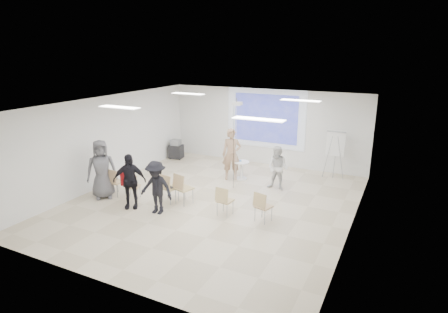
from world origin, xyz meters
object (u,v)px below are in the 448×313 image
at_px(chair_far_left, 115,180).
at_px(av_cart, 176,150).
at_px(player_left, 232,151).
at_px(chair_left_inner, 168,186).
at_px(chair_center, 182,186).
at_px(chair_right_inner, 224,199).
at_px(pedestal_table, 242,169).
at_px(player_right, 278,166).
at_px(audience_mid, 156,184).
at_px(audience_left, 129,177).
at_px(chair_left_mid, 132,185).
at_px(chair_right_far, 262,205).
at_px(flipchart_easel, 336,144).
at_px(audience_outer, 101,166).
at_px(laptop, 170,187).

height_order(chair_far_left, av_cart, chair_far_left).
xyz_separation_m(player_left, chair_left_inner, (-0.79, -2.77, -0.50)).
bearing_deg(chair_left_inner, player_left, 85.37).
xyz_separation_m(chair_center, chair_right_inner, (1.46, -0.16, -0.07)).
bearing_deg(pedestal_table, player_right, -15.04).
distance_m(player_left, audience_mid, 3.60).
bearing_deg(audience_left, chair_left_mid, 96.50).
relative_size(chair_right_far, flipchart_easel, 0.49).
bearing_deg(chair_left_mid, chair_left_inner, -3.83).
relative_size(player_right, chair_left_mid, 1.98).
xyz_separation_m(audience_left, av_cart, (-1.64, 4.88, -0.56)).
distance_m(chair_far_left, audience_mid, 2.04).
bearing_deg(player_right, audience_outer, -142.44).
bearing_deg(flipchart_easel, audience_left, -133.83).
bearing_deg(av_cart, chair_center, -63.21).
distance_m(chair_right_inner, av_cart, 6.03).
xyz_separation_m(pedestal_table, player_left, (-0.32, -0.15, 0.66)).
distance_m(chair_right_inner, audience_outer, 4.03).
bearing_deg(laptop, av_cart, -47.27).
distance_m(pedestal_table, chair_center, 2.94).
distance_m(pedestal_table, chair_right_inner, 3.12).
relative_size(chair_center, av_cart, 1.18).
distance_m(player_right, chair_left_inner, 3.62).
bearing_deg(chair_far_left, audience_left, -20.57).
bearing_deg(chair_far_left, audience_outer, -127.45).
height_order(chair_left_inner, chair_center, chair_center).
distance_m(audience_mid, audience_outer, 2.22).
bearing_deg(chair_left_mid, av_cart, 86.82).
distance_m(chair_left_mid, audience_left, 0.72).
bearing_deg(pedestal_table, audience_mid, -104.85).
bearing_deg(audience_outer, player_right, -10.52).
height_order(chair_left_mid, audience_mid, audience_mid).
distance_m(chair_right_inner, chair_right_far, 1.09).
height_order(chair_center, flipchart_easel, flipchart_easel).
height_order(player_left, chair_right_far, player_left).
relative_size(player_right, flipchart_easel, 0.93).
height_order(audience_outer, av_cart, audience_outer).
bearing_deg(chair_right_far, audience_mid, -149.15).
bearing_deg(chair_far_left, player_right, 37.94).
bearing_deg(audience_mid, laptop, 95.65).
relative_size(chair_left_inner, chair_right_inner, 1.05).
distance_m(chair_right_inner, audience_mid, 1.92).
distance_m(player_right, audience_outer, 5.57).
distance_m(chair_right_far, laptop, 2.98).
height_order(chair_right_inner, audience_mid, audience_mid).
height_order(pedestal_table, chair_right_far, chair_right_far).
relative_size(chair_left_inner, laptop, 2.73).
relative_size(chair_right_far, audience_left, 0.46).
bearing_deg(laptop, player_right, -125.09).
xyz_separation_m(pedestal_table, audience_left, (-1.90, -3.70, 0.56)).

